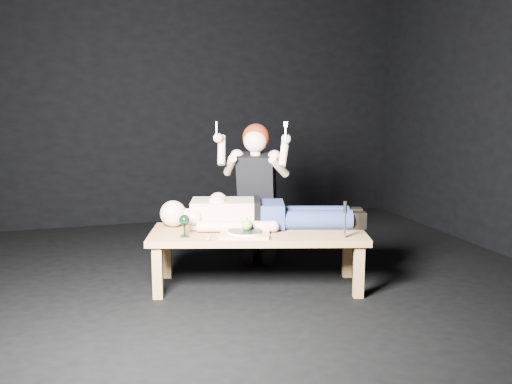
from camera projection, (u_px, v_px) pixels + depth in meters
The scene contains 13 objects.
ground at pixel (253, 284), 4.65m from camera, with size 5.00×5.00×0.00m, color black.
back_wall at pixel (192, 93), 6.76m from camera, with size 5.00×5.00×0.00m, color black.
table at pixel (258, 259), 4.55m from camera, with size 1.66×0.62×0.45m, color #A27D4D.
lying_man at pixel (264, 210), 4.64m from camera, with size 1.68×0.51×0.27m, color tan, non-canonical shape.
kneeling_woman at pixel (258, 193), 5.07m from camera, with size 0.69×0.77×1.29m, color black, non-canonical shape.
serving_tray at pixel (245, 234), 4.36m from camera, with size 0.37×0.27×0.02m, color tan.
plate at pixel (245, 232), 4.36m from camera, with size 0.25×0.25×0.02m, color white.
apple at pixel (247, 225), 4.36m from camera, with size 0.08×0.08×0.08m, color #6AB032.
goblet at pixel (185, 226), 4.33m from camera, with size 0.08×0.08×0.17m, color black, non-canonical shape.
fork_flat at pixel (209, 238), 4.30m from camera, with size 0.02×0.18×0.01m, color #B2B2B7.
knife_flat at pixel (264, 236), 4.34m from camera, with size 0.02×0.18×0.01m, color #B2B2B7.
spoon_flat at pixel (266, 234), 4.40m from camera, with size 0.02×0.18×0.01m, color #B2B2B7.
carving_knife at pixel (345, 219), 4.29m from camera, with size 0.04×0.04×0.27m, color #B2B2B7, non-canonical shape.
Camera 1 is at (-1.26, -4.28, 1.52)m, focal length 40.84 mm.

